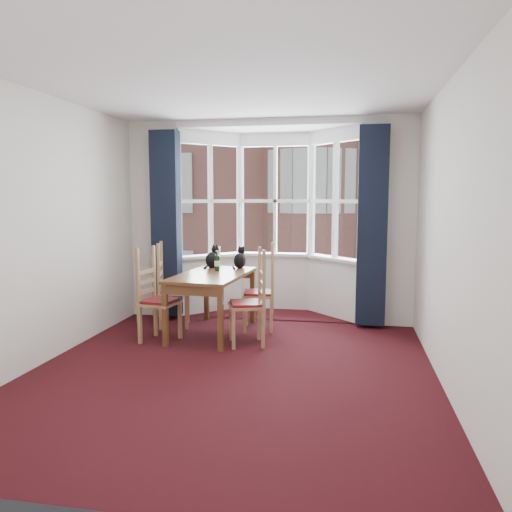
% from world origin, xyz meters
% --- Properties ---
extents(floor, '(4.50, 4.50, 0.00)m').
position_xyz_m(floor, '(0.00, 0.00, 0.00)').
color(floor, black).
rests_on(floor, ground).
extents(ceiling, '(4.50, 4.50, 0.00)m').
position_xyz_m(ceiling, '(0.00, 0.00, 2.80)').
color(ceiling, white).
rests_on(ceiling, floor).
extents(wall_left, '(0.00, 4.50, 4.50)m').
position_xyz_m(wall_left, '(-2.00, 0.00, 1.40)').
color(wall_left, silver).
rests_on(wall_left, floor).
extents(wall_right, '(0.00, 4.50, 4.50)m').
position_xyz_m(wall_right, '(2.00, 0.00, 1.40)').
color(wall_right, silver).
rests_on(wall_right, floor).
extents(wall_near, '(4.00, 0.00, 4.00)m').
position_xyz_m(wall_near, '(0.00, -2.25, 1.40)').
color(wall_near, silver).
rests_on(wall_near, floor).
extents(wall_back_pier_left, '(0.70, 0.12, 2.80)m').
position_xyz_m(wall_back_pier_left, '(-1.65, 2.25, 1.40)').
color(wall_back_pier_left, silver).
rests_on(wall_back_pier_left, floor).
extents(wall_back_pier_right, '(0.70, 0.12, 2.80)m').
position_xyz_m(wall_back_pier_right, '(1.65, 2.25, 1.40)').
color(wall_back_pier_right, silver).
rests_on(wall_back_pier_right, floor).
extents(bay_window, '(2.76, 0.94, 2.80)m').
position_xyz_m(bay_window, '(0.00, 2.75, 1.40)').
color(bay_window, white).
rests_on(bay_window, floor).
extents(curtain_left, '(0.38, 0.22, 2.60)m').
position_xyz_m(curtain_left, '(-1.42, 2.07, 1.35)').
color(curtain_left, black).
rests_on(curtain_left, floor).
extents(curtain_right, '(0.38, 0.22, 2.60)m').
position_xyz_m(curtain_right, '(1.42, 2.07, 1.35)').
color(curtain_right, black).
rests_on(curtain_right, floor).
extents(dining_table, '(0.89, 1.51, 0.77)m').
position_xyz_m(dining_table, '(-0.56, 1.39, 0.68)').
color(dining_table, brown).
rests_on(dining_table, floor).
extents(chair_left_near, '(0.46, 0.48, 0.92)m').
position_xyz_m(chair_left_near, '(-1.19, 0.96, 0.47)').
color(chair_left_near, '#A0774E').
rests_on(chair_left_near, floor).
extents(chair_left_far, '(0.50, 0.51, 0.92)m').
position_xyz_m(chair_left_far, '(-1.26, 1.63, 0.47)').
color(chair_left_far, '#A0774E').
rests_on(chair_left_far, floor).
extents(chair_right_near, '(0.51, 0.52, 0.92)m').
position_xyz_m(chair_right_near, '(0.05, 1.03, 0.47)').
color(chair_right_near, '#A0774E').
rests_on(chair_right_near, floor).
extents(chair_right_far, '(0.46, 0.47, 0.92)m').
position_xyz_m(chair_right_far, '(0.07, 1.69, 0.47)').
color(chair_right_far, '#A0774E').
rests_on(chair_right_far, floor).
extents(cat_left, '(0.23, 0.27, 0.33)m').
position_xyz_m(cat_left, '(-0.71, 1.91, 0.90)').
color(cat_left, black).
rests_on(cat_left, dining_table).
extents(cat_right, '(0.18, 0.24, 0.31)m').
position_xyz_m(cat_right, '(-0.33, 1.94, 0.89)').
color(cat_right, black).
rests_on(cat_right, dining_table).
extents(wine_bottle, '(0.07, 0.07, 0.26)m').
position_xyz_m(wine_bottle, '(-0.57, 1.63, 0.89)').
color(wine_bottle, black).
rests_on(wine_bottle, dining_table).
extents(candle_tall, '(0.06, 0.06, 0.12)m').
position_xyz_m(candle_tall, '(-0.80, 2.60, 0.93)').
color(candle_tall, white).
rests_on(candle_tall, bay_window).
extents(street, '(80.00, 80.00, 0.00)m').
position_xyz_m(street, '(0.00, 32.25, -6.00)').
color(street, '#333335').
rests_on(street, ground).
extents(tenement_building, '(18.40, 7.80, 15.20)m').
position_xyz_m(tenement_building, '(0.00, 14.01, 1.60)').
color(tenement_building, '#9C5C50').
rests_on(tenement_building, street).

